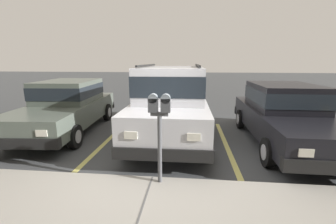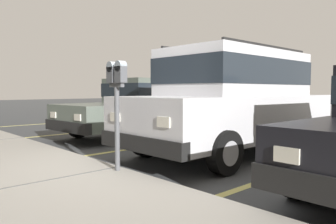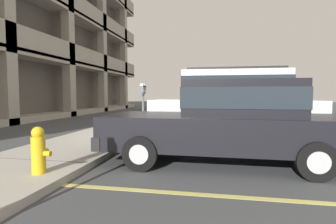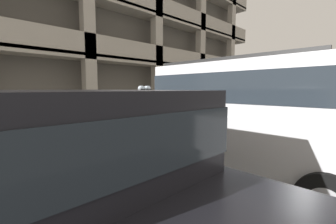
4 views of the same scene
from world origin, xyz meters
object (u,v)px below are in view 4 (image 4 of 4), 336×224
(red_sedan, at_px, (71,167))
(parking_garage, at_px, (50,19))
(dark_hatchback, at_px, (308,116))
(silver_suv, at_px, (243,115))
(parking_meter_near, at_px, (145,101))

(red_sedan, xyz_separation_m, parking_garage, (4.45, 13.93, 5.21))
(parking_garage, bearing_deg, red_sedan, -107.72)
(red_sedan, bearing_deg, dark_hatchback, -4.13)
(silver_suv, distance_m, parking_garage, 15.07)
(silver_suv, distance_m, parking_meter_near, 2.74)
(parking_meter_near, distance_m, parking_garage, 12.48)
(dark_hatchback, bearing_deg, parking_meter_near, 133.38)
(dark_hatchback, height_order, parking_meter_near, parking_meter_near)
(red_sedan, height_order, dark_hatchback, same)
(parking_meter_near, bearing_deg, dark_hatchback, -42.52)
(parking_garage, bearing_deg, parking_meter_near, -97.58)
(parking_meter_near, height_order, parking_garage, parking_garage)
(silver_suv, distance_m, dark_hatchback, 3.27)
(red_sedan, relative_size, parking_meter_near, 2.98)
(silver_suv, relative_size, red_sedan, 1.07)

